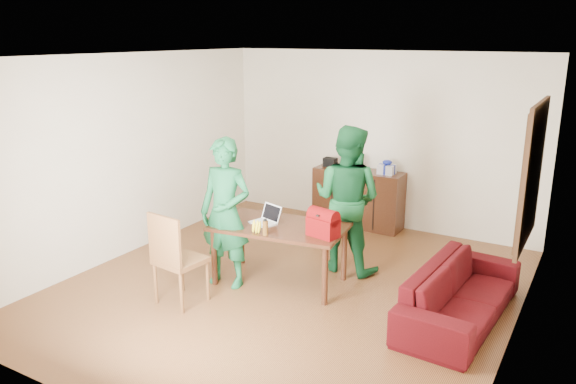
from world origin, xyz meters
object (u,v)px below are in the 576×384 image
Objects in this scene: person_far at (347,199)px; laptop at (263,220)px; table at (280,232)px; bottle at (265,227)px; red_bag at (323,225)px; person_near at (226,213)px; sofa at (460,293)px; chair at (180,276)px.

laptop is at bearing 52.06° from person_far.
person_far is (0.52, 0.79, 0.29)m from table.
red_bag is (0.58, 0.29, 0.03)m from bottle.
laptop is at bearing 126.93° from bottle.
person_far is (1.04, 1.14, 0.04)m from person_near.
bottle is 0.10× the size of sofa.
sofa is at bearing 21.35° from red_bag.
person_near is (-0.53, -0.36, 0.25)m from table.
red_bag is 1.63m from sofa.
person_far is 5.24× the size of laptop.
laptop is (-0.72, -0.85, -0.16)m from person_far.
red_bag is at bearing 8.51° from person_near.
sofa is at bearing 14.50° from bottle.
bottle is at bearing 48.41° from chair.
red_bag is at bearing 16.59° from laptop.
person_far is 1.12m from laptop.
person_near is 0.57m from bottle.
red_bag is (1.31, 0.94, 0.55)m from chair.
person_near is at bearing 178.23° from bottle.
chair reaches higher than bottle.
laptop is at bearing -169.62° from red_bag.
chair is 1.70m from red_bag.
table is 0.69m from person_near.
sofa is (2.81, 1.19, -0.02)m from chair.
laptop is (0.33, 0.30, -0.12)m from person_near.
laptop is 0.40m from bottle.
bottle is (0.24, -0.32, 0.05)m from laptop.
chair reaches higher than table.
person_far is at bearing 108.75° from red_bag.
table is 0.66m from red_bag.
person_near is 0.46m from laptop.
laptop is 1.87× the size of bottle.
chair reaches higher than laptop.
chair is 3.09× the size of red_bag.
bottle is 0.55× the size of red_bag.
person_far is at bearing 72.75° from sofa.
chair is 2.26m from person_far.
red_bag reaches higher than table.
person_far is 1.26m from bottle.
chair is 1.17m from laptop.
person_far is 0.88m from red_bag.
person_near reaches higher than red_bag.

